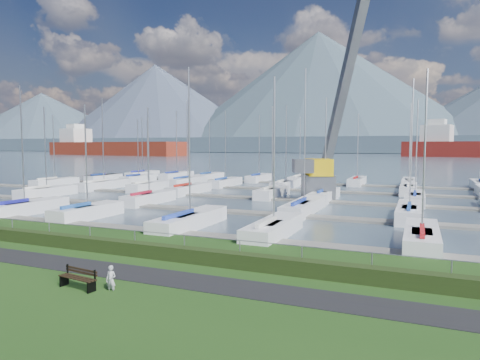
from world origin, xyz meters
The scene contains 12 objects.
path centered at (0.00, -3.00, 0.01)m, with size 160.00×2.00×0.04m, color black.
water centered at (0.00, 260.00, -0.40)m, with size 800.00×540.00×0.20m, color #435362.
hedge centered at (0.00, -0.40, 0.35)m, with size 80.00×0.70×0.70m, color black.
fence centered at (0.00, 0.00, 1.20)m, with size 0.04×0.04×80.00m, color gray.
foothill centered at (0.00, 330.00, 6.00)m, with size 900.00×80.00×12.00m, color #3F4F5D.
mountains centered at (7.35, 404.62, 46.68)m, with size 1190.00×360.00×115.00m.
docks centered at (0.00, 26.00, -0.22)m, with size 90.00×41.60×0.25m.
bench_right centered at (0.35, -5.50, 0.42)m, with size 1.84×0.65×0.85m.
person centered at (1.71, -5.20, 0.58)m, with size 0.42×0.28×1.15m, color #A9A8AF.
crane centered at (3.12, 28.87, 5.33)m, with size 7.88×12.85×22.35m.
cargo_ship_west centered at (-159.59, 188.86, 3.55)m, with size 100.08×33.42×21.50m.
sailboat_fleet centered at (-1.78, 28.74, 5.33)m, with size 75.08×49.02×13.36m.
Camera 1 is at (12.67, -18.31, 5.69)m, focal length 32.00 mm.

